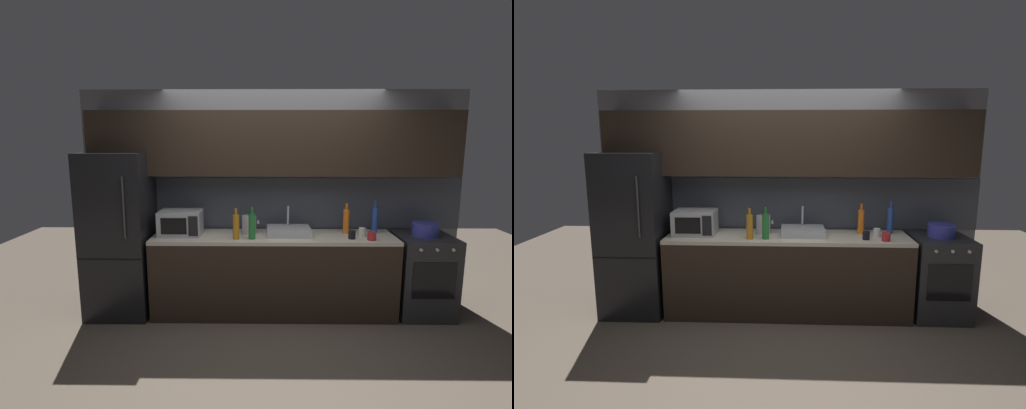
% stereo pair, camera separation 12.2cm
% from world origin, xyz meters
% --- Properties ---
extents(ground_plane, '(10.00, 10.00, 0.00)m').
position_xyz_m(ground_plane, '(0.00, 0.00, 0.00)').
color(ground_plane, '#4C4238').
extents(back_wall, '(4.40, 0.44, 2.50)m').
position_xyz_m(back_wall, '(0.00, 1.20, 1.55)').
color(back_wall, slate).
rests_on(back_wall, ground).
extents(counter_run, '(2.66, 0.60, 0.90)m').
position_xyz_m(counter_run, '(0.00, 0.90, 0.45)').
color(counter_run, black).
rests_on(counter_run, ground).
extents(refrigerator, '(0.68, 0.69, 1.81)m').
position_xyz_m(refrigerator, '(-1.71, 0.90, 0.90)').
color(refrigerator, black).
rests_on(refrigerator, ground).
extents(oven_range, '(0.60, 0.62, 0.90)m').
position_xyz_m(oven_range, '(1.67, 0.90, 0.45)').
color(oven_range, '#232326').
rests_on(oven_range, ground).
extents(microwave, '(0.46, 0.35, 0.27)m').
position_xyz_m(microwave, '(-1.03, 0.92, 1.04)').
color(microwave, '#A8AAAF').
rests_on(microwave, counter_run).
extents(sink_basin, '(0.48, 0.38, 0.30)m').
position_xyz_m(sink_basin, '(0.17, 0.93, 0.94)').
color(sink_basin, '#ADAFB5').
rests_on(sink_basin, counter_run).
extents(kettle, '(0.20, 0.16, 0.23)m').
position_xyz_m(kettle, '(-0.27, 0.98, 1.00)').
color(kettle, '#B7BABF').
rests_on(kettle, counter_run).
extents(wine_bottle_orange, '(0.07, 0.07, 0.34)m').
position_xyz_m(wine_bottle_orange, '(0.82, 1.00, 1.04)').
color(wine_bottle_orange, orange).
rests_on(wine_bottle_orange, counter_run).
extents(wine_bottle_amber, '(0.07, 0.07, 0.33)m').
position_xyz_m(wine_bottle_amber, '(-0.40, 0.73, 1.04)').
color(wine_bottle_amber, '#B27019').
rests_on(wine_bottle_amber, counter_run).
extents(wine_bottle_green, '(0.07, 0.07, 0.34)m').
position_xyz_m(wine_bottle_green, '(-0.23, 0.75, 1.04)').
color(wine_bottle_green, '#1E6B2D').
rests_on(wine_bottle_green, counter_run).
extents(wine_bottle_blue, '(0.07, 0.07, 0.37)m').
position_xyz_m(wine_bottle_blue, '(1.14, 1.03, 1.05)').
color(wine_bottle_blue, '#234299').
rests_on(wine_bottle_blue, counter_run).
extents(mug_white, '(0.07, 0.07, 0.09)m').
position_xyz_m(mug_white, '(0.97, 0.87, 0.95)').
color(mug_white, silver).
rests_on(mug_white, counter_run).
extents(mug_dark, '(0.07, 0.07, 0.09)m').
position_xyz_m(mug_dark, '(0.83, 0.76, 0.94)').
color(mug_dark, black).
rests_on(mug_dark, counter_run).
extents(mug_red, '(0.09, 0.09, 0.09)m').
position_xyz_m(mug_red, '(1.03, 0.71, 0.94)').
color(mug_red, '#A82323').
rests_on(mug_red, counter_run).
extents(cooking_pot, '(0.29, 0.29, 0.14)m').
position_xyz_m(cooking_pot, '(1.66, 0.90, 0.97)').
color(cooking_pot, '#333899').
rests_on(cooking_pot, oven_range).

